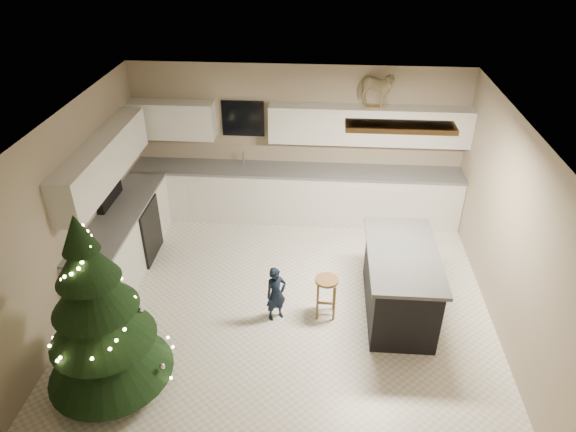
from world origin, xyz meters
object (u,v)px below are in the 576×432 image
object	(u,v)px
rocking_horse	(375,89)
toddler	(276,294)
christmas_tree	(100,322)
island	(399,282)
bar_stool	(326,288)

from	to	relation	value
rocking_horse	toddler	bearing A→B (deg)	178.97
christmas_tree	rocking_horse	bearing A→B (deg)	52.25
christmas_tree	toddler	distance (m)	2.21
island	christmas_tree	world-z (taller)	christmas_tree
island	rocking_horse	size ratio (longest dim) A/B	2.39
toddler	rocking_horse	size ratio (longest dim) A/B	1.11
christmas_tree	bar_stool	bearing A→B (deg)	29.41
island	christmas_tree	bearing A→B (deg)	-155.96
island	toddler	size ratio (longest dim) A/B	2.15
bar_stool	christmas_tree	distance (m)	2.79
island	toddler	distance (m)	1.63
island	rocking_horse	xyz separation A→B (m)	(-0.31, 2.43, 1.82)
christmas_tree	island	bearing A→B (deg)	24.04
rocking_horse	christmas_tree	bearing A→B (deg)	166.88
toddler	rocking_horse	world-z (taller)	rocking_horse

